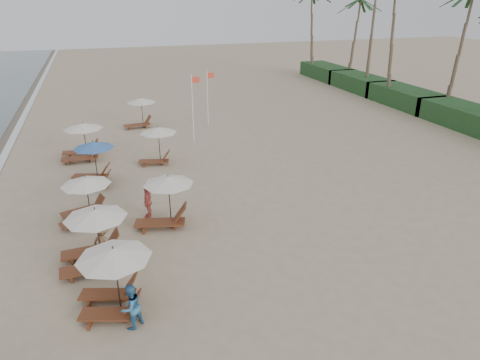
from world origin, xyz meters
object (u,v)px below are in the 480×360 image
object	(u,v)px
lounger_station_3	(83,199)
lounger_station_2	(91,240)
lounger_station_1	(110,278)
lounger_station_4	(91,164)
lounger_station_5	(81,143)
inland_station_0	(164,199)
inland_station_2	(139,110)
beachgoer_mid_a	(131,307)
beachgoer_far_a	(148,202)
beachgoer_mid_b	(104,243)
flag_pole_near	(193,105)
inland_station_1	(156,140)

from	to	relation	value
lounger_station_3	lounger_station_2	bearing A→B (deg)	-85.61
lounger_station_1	lounger_station_4	xyz separation A→B (m)	(-0.46, 10.93, -0.10)
lounger_station_3	lounger_station_5	world-z (taller)	lounger_station_5
inland_station_0	lounger_station_4	bearing A→B (deg)	117.12
inland_station_2	beachgoer_mid_a	world-z (taller)	inland_station_2
inland_station_0	beachgoer_mid_a	xyz separation A→B (m)	(-2.02, -6.14, -0.50)
lounger_station_4	inland_station_2	world-z (taller)	lounger_station_4
lounger_station_3	beachgoer_mid_a	world-z (taller)	lounger_station_3
lounger_station_4	beachgoer_far_a	xyz separation A→B (m)	(2.37, -4.79, -0.36)
lounger_station_1	inland_station_2	bearing A→B (deg)	81.42
inland_station_0	beachgoer_mid_b	world-z (taller)	inland_station_0
lounger_station_1	flag_pole_near	size ratio (longest dim) A/B	0.56
inland_station_0	inland_station_1	bearing A→B (deg)	83.98
lounger_station_2	lounger_station_4	size ratio (longest dim) A/B	1.07
beachgoer_far_a	inland_station_0	bearing A→B (deg)	51.75
lounger_station_4	beachgoer_mid_b	distance (m)	7.92
lounger_station_4	inland_station_1	distance (m)	4.37
inland_station_1	beachgoer_mid_b	size ratio (longest dim) A/B	1.62
beachgoer_mid_b	inland_station_1	bearing A→B (deg)	-68.33
inland_station_2	beachgoer_mid_b	distance (m)	18.65
inland_station_2	beachgoer_mid_a	bearing A→B (deg)	-96.94
inland_station_1	lounger_station_5	bearing A→B (deg)	153.09
beachgoer_mid_b	lounger_station_3	bearing A→B (deg)	-38.10
lounger_station_2	inland_station_0	distance (m)	3.83
lounger_station_2	flag_pole_near	world-z (taller)	flag_pole_near
beachgoer_mid_a	flag_pole_near	distance (m)	18.68
inland_station_1	beachgoer_mid_b	xyz separation A→B (m)	(-3.50, -10.01, -0.67)
inland_station_0	flag_pole_near	world-z (taller)	flag_pole_near
inland_station_0	lounger_station_2	bearing A→B (deg)	-143.70
inland_station_0	flag_pole_near	xyz separation A→B (m)	(3.92, 11.47, 1.32)
lounger_station_5	beachgoer_far_a	bearing A→B (deg)	-72.07
inland_station_0	beachgoer_mid_a	size ratio (longest dim) A/B	1.91
lounger_station_5	inland_station_1	xyz separation A→B (m)	(4.39, -2.23, 0.39)
lounger_station_1	beachgoer_far_a	size ratio (longest dim) A/B	1.67
lounger_station_1	inland_station_2	size ratio (longest dim) A/B	0.96
inland_station_1	inland_station_2	distance (m)	8.33
lounger_station_5	inland_station_0	size ratio (longest dim) A/B	0.95
lounger_station_2	beachgoer_far_a	distance (m)	4.13
lounger_station_4	beachgoer_mid_a	size ratio (longest dim) A/B	1.67
flag_pole_near	lounger_station_5	bearing A→B (deg)	-169.90
inland_station_2	beachgoer_mid_b	world-z (taller)	inland_station_2
lounger_station_3	inland_station_2	world-z (taller)	inland_station_2
lounger_station_1	inland_station_1	bearing A→B (deg)	75.57
lounger_station_3	inland_station_0	distance (m)	3.76
lounger_station_3	lounger_station_5	bearing A→B (deg)	91.15
inland_station_1	flag_pole_near	world-z (taller)	flag_pole_near
lounger_station_4	beachgoer_mid_b	xyz separation A→B (m)	(0.32, -7.90, -0.34)
lounger_station_2	lounger_station_3	bearing A→B (deg)	94.39
lounger_station_4	inland_station_0	distance (m)	6.53
inland_station_1	beachgoer_mid_b	world-z (taller)	inland_station_1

